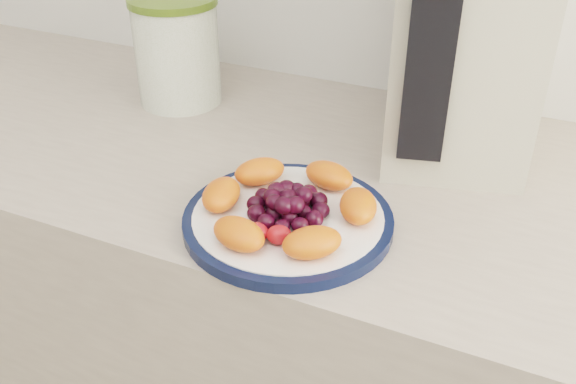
% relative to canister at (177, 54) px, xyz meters
% --- Properties ---
extents(counter, '(3.50, 0.60, 0.90)m').
position_rel_canister_xyz_m(counter, '(0.35, -0.10, -0.54)').
color(counter, '#AE9F90').
rests_on(counter, floor).
extents(plate_rim, '(0.27, 0.27, 0.01)m').
position_rel_canister_xyz_m(plate_rim, '(0.34, -0.28, -0.08)').
color(plate_rim, '#0C1635').
rests_on(plate_rim, counter).
extents(plate_face, '(0.24, 0.24, 0.02)m').
position_rel_canister_xyz_m(plate_face, '(0.34, -0.28, -0.08)').
color(plate_face, white).
rests_on(plate_face, counter).
extents(canister, '(0.18, 0.18, 0.17)m').
position_rel_canister_xyz_m(canister, '(0.00, 0.00, 0.00)').
color(canister, '#4C6622').
rests_on(canister, counter).
extents(canister_lid, '(0.18, 0.18, 0.01)m').
position_rel_canister_xyz_m(canister_lid, '(0.00, 0.00, 0.09)').
color(canister_lid, '#506821').
rests_on(canister_lid, canister).
extents(appliance_body, '(0.26, 0.31, 0.34)m').
position_rel_canister_xyz_m(appliance_body, '(0.47, 0.03, 0.09)').
color(appliance_body, '#B6B19D').
rests_on(appliance_body, counter).
extents(appliance_panel, '(0.06, 0.03, 0.26)m').
position_rel_canister_xyz_m(appliance_panel, '(0.46, -0.12, 0.09)').
color(appliance_panel, black).
rests_on(appliance_panel, appliance_body).
extents(fruit_plate, '(0.23, 0.23, 0.04)m').
position_rel_canister_xyz_m(fruit_plate, '(0.33, -0.28, -0.05)').
color(fruit_plate, '#FF4D1E').
rests_on(fruit_plate, plate_face).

